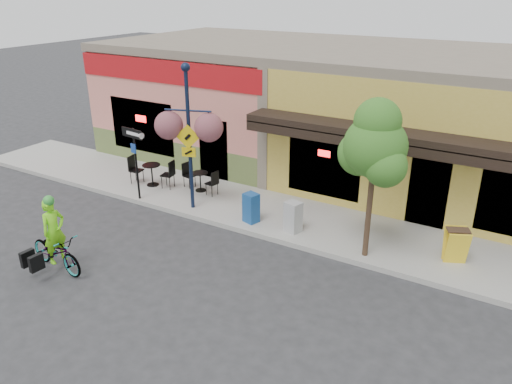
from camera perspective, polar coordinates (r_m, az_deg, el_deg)
ground at (r=14.00m, az=-2.69°, el=-5.59°), size 90.00×90.00×0.00m
sidewalk at (r=15.49m, az=1.35°, el=-2.31°), size 24.00×3.00×0.15m
curb at (r=14.38m, az=-1.50°, el=-4.43°), size 24.00×0.12×0.15m
building at (r=19.51m, az=9.48°, el=9.52°), size 18.20×8.20×4.50m
bicycle at (r=13.43m, az=-21.85°, el=-6.34°), size 1.91×0.81×0.98m
cyclist_rider at (r=13.24m, az=-21.93°, el=-5.12°), size 0.45×0.64×1.66m
lamp_post at (r=14.99m, az=-7.63°, el=6.05°), size 1.53×1.00×4.46m
one_way_sign at (r=16.29m, az=-13.51°, el=3.10°), size 0.92×0.30×2.36m
cafe_set_left at (r=17.52m, az=-11.82°, el=2.27°), size 1.76×1.09×0.98m
cafe_set_right at (r=16.81m, az=-6.39°, el=1.51°), size 1.53×0.94×0.86m
newspaper_box_blue at (r=14.54m, az=-0.56°, el=-1.82°), size 0.48×0.45×0.89m
newspaper_box_grey at (r=14.03m, az=4.25°, el=-2.84°), size 0.50×0.47×0.89m
street_tree at (r=12.44m, az=13.10°, el=1.32°), size 1.95×1.95×4.15m
sandwich_board at (r=13.34m, az=22.03°, el=-6.03°), size 0.66×0.59×0.90m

